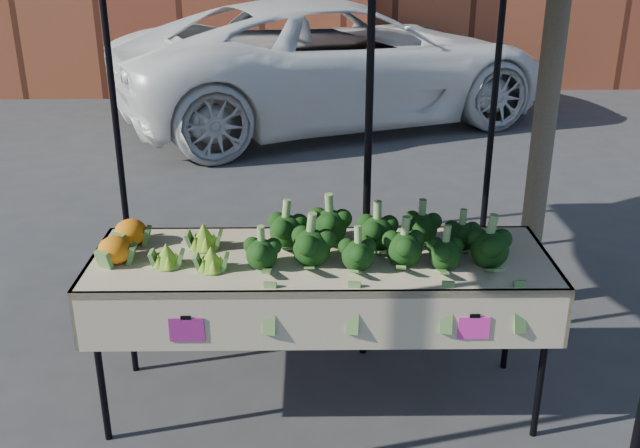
{
  "coord_description": "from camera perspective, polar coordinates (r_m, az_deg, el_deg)",
  "views": [
    {
      "loc": [
        -0.05,
        -3.39,
        2.49
      ],
      "look_at": [
        0.04,
        0.26,
        1.0
      ],
      "focal_mm": 40.88,
      "sensor_mm": 36.0,
      "label": 1
    }
  ],
  "objects": [
    {
      "name": "cauliflower_pair",
      "position": [
        3.94,
        -15.17,
        -1.11
      ],
      "size": [
        0.21,
        0.41,
        0.16
      ],
      "primitive_type": "ellipsoid",
      "color": "orange",
      "rests_on": "table"
    },
    {
      "name": "ground",
      "position": [
        4.2,
        -0.46,
        -14.13
      ],
      "size": [
        90.0,
        90.0,
        0.0
      ],
      "primitive_type": "plane",
      "color": "#2F2F32"
    },
    {
      "name": "romanesco_cluster",
      "position": [
        3.79,
        -10.02,
        -1.44
      ],
      "size": [
        0.41,
        0.45,
        0.18
      ],
      "primitive_type": "ellipsoid",
      "color": "#72AF2C",
      "rests_on": "table"
    },
    {
      "name": "table",
      "position": [
        4.01,
        0.07,
        -8.39
      ],
      "size": [
        2.41,
        0.83,
        0.9
      ],
      "color": "beige",
      "rests_on": "ground"
    },
    {
      "name": "broccoli_heap",
      "position": [
        3.79,
        4.22,
        -0.7
      ],
      "size": [
        1.35,
        0.55,
        0.24
      ],
      "primitive_type": "ellipsoid",
      "color": "black",
      "rests_on": "table"
    },
    {
      "name": "canopy",
      "position": [
        4.18,
        -1.11,
        6.66
      ],
      "size": [
        3.16,
        3.16,
        2.74
      ],
      "primitive_type": null,
      "color": "black",
      "rests_on": "ground"
    }
  ]
}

